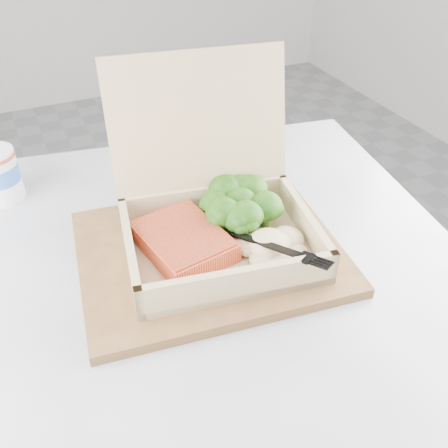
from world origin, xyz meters
name	(u,v)px	position (x,y,z in m)	size (l,w,h in m)	color
floor	(48,434)	(0.00, 0.00, 0.00)	(4.00, 4.00, 0.00)	gray
cafe_table	(198,359)	(0.28, -0.33, 0.53)	(0.85, 0.85, 0.71)	black
serving_tray	(209,252)	(0.32, -0.31, 0.72)	(0.34, 0.27, 0.01)	brown
takeout_container	(213,202)	(0.33, -0.28, 0.78)	(0.28, 0.27, 0.23)	tan
salmon_fillet	(183,242)	(0.28, -0.31, 0.75)	(0.09, 0.12, 0.03)	#E6592D
broccoli_pile	(241,208)	(0.37, -0.28, 0.76)	(0.12, 0.12, 0.04)	#3B7419
mashed_potatoes	(269,244)	(0.38, -0.36, 0.75)	(0.09, 0.08, 0.03)	#CEB285
plastic_fork	(252,238)	(0.36, -0.35, 0.76)	(0.08, 0.14, 0.02)	black
receipt	(190,188)	(0.35, -0.14, 0.71)	(0.07, 0.13, 0.00)	white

